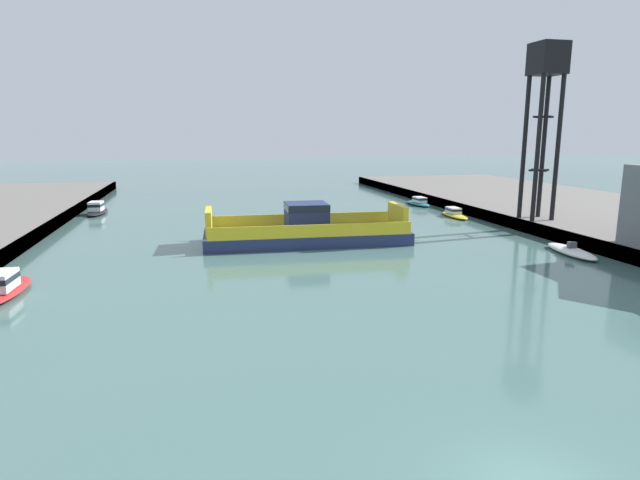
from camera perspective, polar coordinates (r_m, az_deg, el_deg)
The scene contains 7 objects.
chain_ferry at distance 47.56m, azimuth -1.48°, elevation 1.01°, with size 18.50×7.20×3.65m.
moored_boat_near_left at distance 64.61m, azimuth 14.37°, elevation 2.81°, with size 1.98×5.98×1.10m.
moored_boat_near_right at distance 47.70m, azimuth 25.61°, elevation -1.09°, with size 2.58×6.52×1.06m.
moored_boat_mid_left at distance 73.91m, azimuth 10.64°, elevation 4.05°, with size 2.19×5.87×1.21m.
moored_boat_mid_right at distance 70.13m, azimuth -23.06°, elevation 3.07°, with size 2.41×6.35×1.61m.
moored_boat_far_left at distance 37.42m, azimuth -31.13°, elevation -4.37°, with size 2.29×6.72×1.60m.
crane_tower at distance 57.40m, azimuth 23.30°, elevation 15.00°, with size 2.87×2.87×17.10m.
Camera 1 is at (-8.70, -11.12, 9.74)m, focal length 29.49 mm.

